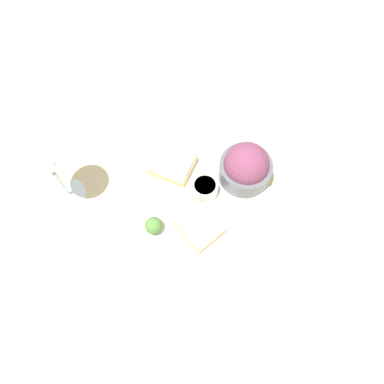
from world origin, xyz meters
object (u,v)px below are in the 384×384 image
salad_bowl (246,167)px  cheese_toast_near (173,164)px  sauce_ramekin (205,188)px  wine_glass (48,164)px  fork (231,106)px  cheese_toast_far (198,226)px  napkin (288,283)px

salad_bowl → cheese_toast_near: (0.15, 0.03, -0.02)m
sauce_ramekin → wine_glass: bearing=17.8°
cheese_toast_near → wine_glass: wine_glass is taller
cheese_toast_near → fork: bearing=-110.3°
cheese_toast_far → wine_glass: 0.30m
sauce_ramekin → cheese_toast_far: sauce_ramekin is taller
cheese_toast_near → napkin: bearing=149.9°
salad_bowl → sauce_ramekin: bearing=42.3°
sauce_ramekin → fork: size_ratio=0.32×
wine_glass → napkin: wine_glass is taller
cheese_toast_near → cheese_toast_far: same height
salad_bowl → fork: 0.20m
cheese_toast_far → napkin: (-0.20, 0.05, -0.02)m
salad_bowl → fork: (0.07, -0.18, -0.05)m
wine_glass → fork: bearing=-129.0°
salad_bowl → wine_glass: 0.38m
wine_glass → sauce_ramekin: bearing=-162.2°
cheese_toast_near → fork: 0.22m
cheese_toast_far → fork: (0.02, -0.32, -0.02)m
wine_glass → fork: 0.45m
wine_glass → napkin: 0.50m
cheese_toast_near → wine_glass: size_ratio=0.52×
salad_bowl → cheese_toast_near: bearing=9.7°
napkin → salad_bowl: bearing=-54.5°
cheese_toast_far → wine_glass: bearing=1.5°
sauce_ramekin → cheese_toast_near: 0.09m
fork → cheese_toast_near: bearing=69.7°
cheese_toast_near → cheese_toast_far: 0.15m
sauce_ramekin → wine_glass: (0.27, 0.09, 0.10)m
cheese_toast_near → napkin: 0.33m
cheese_toast_far → sauce_ramekin: bearing=-82.2°
cheese_toast_far → fork: size_ratio=0.65×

